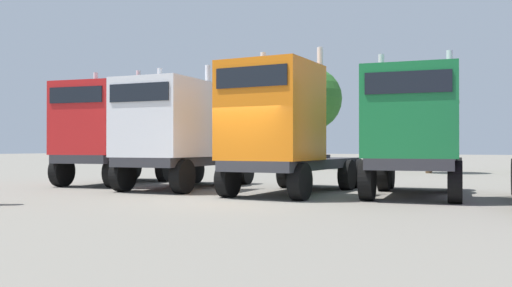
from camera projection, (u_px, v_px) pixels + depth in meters
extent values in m
plane|color=slate|center=(236.00, 201.00, 14.64)|extent=(200.00, 200.00, 0.00)
cube|color=#333338|center=(123.00, 158.00, 21.73)|extent=(3.40, 6.34, 0.30)
cube|color=red|center=(96.00, 119.00, 20.02)|extent=(2.84, 2.83, 2.59)
cube|color=black|center=(75.00, 95.00, 18.87)|extent=(2.06, 0.47, 0.55)
cylinder|color=silver|center=(138.00, 112.00, 21.00)|extent=(0.21, 0.21, 3.19)
cylinder|color=silver|center=(96.00, 113.00, 21.60)|extent=(0.21, 0.21, 3.19)
cylinder|color=#333338|center=(140.00, 152.00, 22.99)|extent=(1.30, 1.30, 0.12)
cylinder|color=black|center=(115.00, 172.00, 19.20)|extent=(0.57, 1.15, 1.10)
cylinder|color=black|center=(62.00, 171.00, 19.88)|extent=(0.57, 1.15, 1.10)
cylinder|color=black|center=(165.00, 168.00, 22.72)|extent=(0.57, 1.15, 1.10)
cylinder|color=black|center=(118.00, 168.00, 23.41)|extent=(0.57, 1.15, 1.10)
cylinder|color=black|center=(177.00, 167.00, 23.76)|extent=(0.57, 1.15, 1.10)
cylinder|color=black|center=(132.00, 167.00, 24.45)|extent=(0.57, 1.15, 1.10)
cube|color=#333338|center=(188.00, 160.00, 19.30)|extent=(2.93, 6.11, 0.30)
cube|color=white|center=(161.00, 118.00, 17.74)|extent=(2.70, 2.76, 2.49)
cube|color=black|center=(139.00, 92.00, 16.59)|extent=(2.09, 0.31, 0.55)
cylinder|color=silver|center=(208.00, 111.00, 18.65)|extent=(0.20, 0.20, 3.09)
cylinder|color=silver|center=(160.00, 112.00, 19.39)|extent=(0.20, 0.20, 3.09)
cylinder|color=#333338|center=(205.00, 154.00, 20.50)|extent=(1.23, 1.23, 0.12)
cylinder|color=black|center=(183.00, 176.00, 16.81)|extent=(0.48, 1.09, 1.05)
cylinder|color=black|center=(123.00, 175.00, 17.66)|extent=(0.48, 1.09, 1.05)
cylinder|color=black|center=(233.00, 172.00, 20.11)|extent=(0.48, 1.09, 1.05)
cylinder|color=black|center=(180.00, 171.00, 20.96)|extent=(0.48, 1.09, 1.05)
cylinder|color=black|center=(245.00, 171.00, 21.12)|extent=(0.48, 1.09, 1.05)
cylinder|color=black|center=(194.00, 170.00, 21.97)|extent=(0.48, 1.09, 1.05)
cube|color=#333338|center=(298.00, 164.00, 17.39)|extent=(2.55, 6.50, 0.30)
cube|color=orange|center=(271.00, 112.00, 15.66)|extent=(2.53, 2.62, 2.75)
cube|color=black|center=(251.00, 77.00, 14.54)|extent=(2.10, 0.16, 0.55)
cylinder|color=silver|center=(320.00, 103.00, 16.48)|extent=(0.19, 0.19, 3.35)
cylinder|color=silver|center=(263.00, 106.00, 17.34)|extent=(0.19, 0.19, 3.35)
cylinder|color=#333338|center=(314.00, 156.00, 18.65)|extent=(1.16, 1.16, 0.12)
cylinder|color=black|center=(300.00, 182.00, 14.67)|extent=(0.40, 1.02, 1.00)
cylinder|color=black|center=(228.00, 180.00, 15.67)|extent=(0.40, 1.02, 1.00)
cylinder|color=black|center=(347.00, 175.00, 18.31)|extent=(0.40, 1.02, 1.00)
cylinder|color=black|center=(286.00, 173.00, 19.31)|extent=(0.40, 1.02, 1.00)
cylinder|color=black|center=(357.00, 173.00, 19.29)|extent=(0.40, 1.02, 1.00)
cylinder|color=black|center=(299.00, 172.00, 20.29)|extent=(0.40, 1.02, 1.00)
cube|color=#333338|center=(416.00, 162.00, 16.34)|extent=(3.16, 6.04, 0.30)
cube|color=#197238|center=(411.00, 113.00, 14.71)|extent=(2.75, 2.62, 2.42)
cube|color=black|center=(407.00, 82.00, 13.64)|extent=(2.08, 0.40, 0.55)
cylinder|color=silver|center=(450.00, 104.00, 15.57)|extent=(0.21, 0.21, 3.02)
cylinder|color=silver|center=(381.00, 106.00, 16.23)|extent=(0.21, 0.21, 3.02)
cylinder|color=#333338|center=(419.00, 154.00, 17.53)|extent=(1.27, 1.27, 0.12)
cylinder|color=black|center=(455.00, 182.00, 13.92)|extent=(0.53, 1.13, 1.08)
cylinder|color=black|center=(367.00, 180.00, 14.68)|extent=(0.53, 1.13, 1.08)
cylinder|color=black|center=(456.00, 175.00, 17.15)|extent=(0.53, 1.13, 1.08)
cylinder|color=black|center=(384.00, 174.00, 17.91)|extent=(0.53, 1.13, 1.08)
cylinder|color=black|center=(456.00, 174.00, 18.18)|extent=(0.53, 1.13, 1.08)
cylinder|color=black|center=(388.00, 173.00, 18.94)|extent=(0.53, 1.13, 1.08)
cylinder|color=#4C3823|center=(311.00, 146.00, 37.19)|extent=(0.36, 0.36, 2.99)
sphere|color=#286023|center=(311.00, 99.00, 37.21)|extent=(4.23, 4.23, 4.23)
cylinder|color=#4C3823|center=(429.00, 150.00, 30.20)|extent=(0.36, 0.36, 2.59)
sphere|color=#286023|center=(429.00, 103.00, 30.21)|extent=(3.19, 3.19, 3.19)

